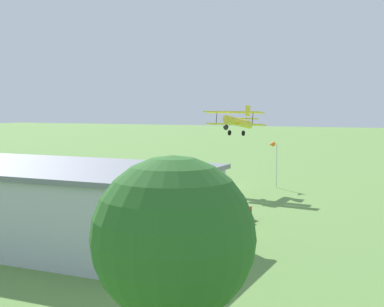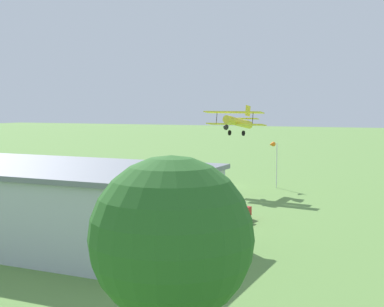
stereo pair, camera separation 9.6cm
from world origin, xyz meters
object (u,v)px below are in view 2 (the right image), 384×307
object	(u,v)px
car_red	(232,212)
windsock	(272,147)
person_watching_takeoff	(126,201)
person_by_parked_cars	(123,196)
biplane	(237,121)
hangar	(46,203)
person_walking_on_apron	(171,199)
car_yellow	(19,197)
tree_behind_hangar_left	(171,238)

from	to	relation	value
car_red	windsock	world-z (taller)	windsock
person_watching_takeoff	person_by_parked_cars	xyz separation A→B (m)	(1.76, -2.49, 0.05)
biplane	person_watching_takeoff	size ratio (longest dim) A/B	4.89
hangar	person_watching_takeoff	size ratio (longest dim) A/B	15.63
person_walking_on_apron	windsock	bearing A→B (deg)	-109.44
person_by_parked_cars	person_walking_on_apron	size ratio (longest dim) A/B	1.07
hangar	car_yellow	xyz separation A→B (m)	(12.27, -11.50, -2.13)
person_walking_on_apron	windsock	size ratio (longest dim) A/B	0.28
person_watching_takeoff	person_by_parked_cars	size ratio (longest dim) A/B	0.94
car_red	tree_behind_hangar_left	distance (m)	29.95
biplane	car_red	distance (m)	19.93
car_red	person_by_parked_cars	world-z (taller)	car_red
car_yellow	person_watching_takeoff	distance (m)	11.53
person_watching_takeoff	person_walking_on_apron	size ratio (longest dim) A/B	1.01
hangar	biplane	bearing A→B (deg)	-100.25
person_by_parked_cars	tree_behind_hangar_left	bearing A→B (deg)	122.32
car_yellow	person_walking_on_apron	distance (m)	15.82
person_walking_on_apron	tree_behind_hangar_left	bearing A→B (deg)	114.86
biplane	car_yellow	size ratio (longest dim) A/B	1.67
car_yellow	car_red	bearing A→B (deg)	-178.55
car_red	car_yellow	distance (m)	22.97
person_walking_on_apron	tree_behind_hangar_left	world-z (taller)	tree_behind_hangar_left
car_red	person_watching_takeoff	world-z (taller)	car_red
car_red	car_yellow	world-z (taller)	car_red
person_by_parked_cars	tree_behind_hangar_left	world-z (taller)	tree_behind_hangar_left
person_by_parked_cars	tree_behind_hangar_left	distance (m)	39.18
person_watching_takeoff	tree_behind_hangar_left	distance (m)	36.17
hangar	car_red	distance (m)	16.26
person_watching_takeoff	person_by_parked_cars	distance (m)	3.05
person_walking_on_apron	hangar	bearing A→B (deg)	80.52
windsock	tree_behind_hangar_left	bearing A→B (deg)	100.48
biplane	car_yellow	bearing A→B (deg)	45.97
person_walking_on_apron	windsock	xyz separation A→B (m)	(-6.03, -17.10, 4.25)
car_yellow	person_walking_on_apron	xyz separation A→B (m)	(-15.02, -4.97, -0.01)
person_walking_on_apron	tree_behind_hangar_left	size ratio (longest dim) A/B	0.19
car_yellow	person_watching_takeoff	world-z (taller)	person_watching_takeoff
person_by_parked_cars	hangar	bearing A→B (deg)	99.52
hangar	biplane	size ratio (longest dim) A/B	3.19
person_by_parked_cars	car_red	bearing A→B (deg)	162.53
biplane	person_watching_takeoff	world-z (taller)	biplane
person_watching_takeoff	tree_behind_hangar_left	bearing A→B (deg)	122.07
person_by_parked_cars	windsock	size ratio (longest dim) A/B	0.30
car_yellow	person_watching_takeoff	size ratio (longest dim) A/B	2.92
hangar	person_by_parked_cars	bearing A→B (deg)	-80.48
car_red	car_yellow	size ratio (longest dim) A/B	0.99
hangar	car_yellow	world-z (taller)	hangar
person_walking_on_apron	person_watching_takeoff	bearing A→B (deg)	35.52
biplane	person_watching_takeoff	distance (m)	18.77
car_red	person_watching_takeoff	distance (m)	11.79
person_watching_takeoff	windsock	world-z (taller)	windsock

